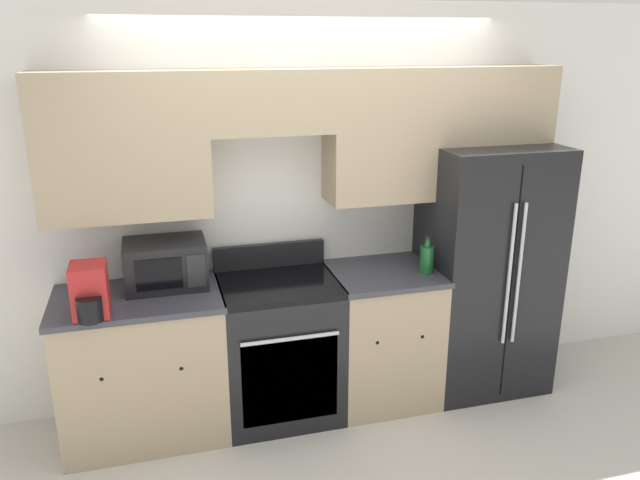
{
  "coord_description": "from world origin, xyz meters",
  "views": [
    {
      "loc": [
        -0.99,
        -3.25,
        2.37
      ],
      "look_at": [
        -0.0,
        0.31,
        1.17
      ],
      "focal_mm": 35.0,
      "sensor_mm": 36.0,
      "label": 1
    }
  ],
  "objects": [
    {
      "name": "bottle",
      "position": [
        0.69,
        0.21,
        1.02
      ],
      "size": [
        0.09,
        0.09,
        0.25
      ],
      "color": "#195928",
      "rests_on": "lower_cabinets_right"
    },
    {
      "name": "refrigerator",
      "position": [
        1.19,
        0.36,
        0.86
      ],
      "size": [
        0.83,
        0.76,
        1.71
      ],
      "color": "black",
      "rests_on": "ground_plane"
    },
    {
      "name": "oven_range",
      "position": [
        -0.27,
        0.31,
        0.47
      ],
      "size": [
        0.74,
        0.65,
        1.08
      ],
      "color": "black",
      "rests_on": "ground_plane"
    },
    {
      "name": "ground_plane",
      "position": [
        0.0,
        0.0,
        0.0
      ],
      "size": [
        12.0,
        12.0,
        0.0
      ],
      "primitive_type": "plane",
      "color": "beige"
    },
    {
      "name": "lower_cabinets_right",
      "position": [
        0.43,
        0.31,
        0.46
      ],
      "size": [
        0.7,
        0.64,
        0.92
      ],
      "color": "tan",
      "rests_on": "ground_plane"
    },
    {
      "name": "microwave",
      "position": [
        -0.94,
        0.42,
        1.07
      ],
      "size": [
        0.48,
        0.35,
        0.29
      ],
      "color": "black",
      "rests_on": "lower_cabinets_left"
    },
    {
      "name": "electric_kettle",
      "position": [
        -1.35,
        0.08,
        1.06
      ],
      "size": [
        0.19,
        0.28,
        0.29
      ],
      "color": "#B22323",
      "rests_on": "lower_cabinets_left"
    },
    {
      "name": "wall_back",
      "position": [
        0.02,
        0.59,
        1.5
      ],
      "size": [
        8.0,
        0.39,
        2.6
      ],
      "color": "white",
      "rests_on": "ground_plane"
    },
    {
      "name": "lower_cabinets_left",
      "position": [
        -1.12,
        0.31,
        0.46
      ],
      "size": [
        0.99,
        0.64,
        0.92
      ],
      "color": "tan",
      "rests_on": "ground_plane"
    }
  ]
}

